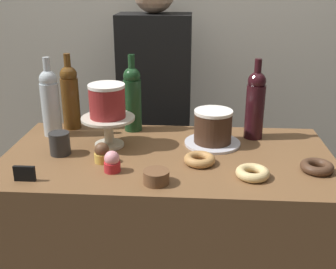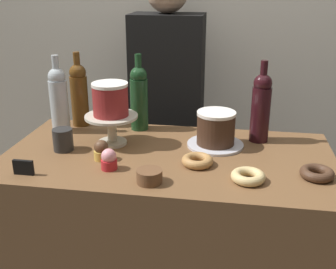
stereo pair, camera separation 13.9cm
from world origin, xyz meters
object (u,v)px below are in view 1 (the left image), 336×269
chocolate_round_cake (213,126)px  donut_chocolate (317,167)px  wine_bottle_clear (50,101)px  white_layer_cake (107,101)px  cupcake_strawberry (112,162)px  donut_glazed (253,173)px  barista_figure (156,124)px  cookie_stack (156,177)px  coffee_cup_ceramic (60,143)px  wine_bottle_dark_red (255,104)px  donut_maple (200,159)px  wine_bottle_amber (70,96)px  cake_stand_pedestal (108,126)px  cupcake_chocolate (102,153)px  price_sign_chalkboard (25,174)px  wine_bottle_green (132,98)px

chocolate_round_cake → donut_chocolate: 0.42m
wine_bottle_clear → white_layer_cake: bearing=-22.9°
cupcake_strawberry → donut_glazed: bearing=-1.6°
barista_figure → cookie_stack: bearing=-84.3°
coffee_cup_ceramic → barista_figure: bearing=66.1°
white_layer_cake → wine_bottle_dark_red: 0.59m
wine_bottle_dark_red → donut_maple: (-0.22, -0.27, -0.13)m
wine_bottle_dark_red → cookie_stack: (-0.36, -0.43, -0.12)m
wine_bottle_clear → donut_chocolate: size_ratio=2.91×
cupcake_strawberry → donut_glazed: 0.47m
white_layer_cake → wine_bottle_amber: (-0.20, 0.20, -0.04)m
wine_bottle_dark_red → cookie_stack: size_ratio=3.87×
chocolate_round_cake → donut_maple: (-0.05, -0.19, -0.06)m
cake_stand_pedestal → cookie_stack: size_ratio=2.45×
wine_bottle_clear → cookie_stack: size_ratio=3.87×
wine_bottle_amber → coffee_cup_ceramic: (0.04, -0.29, -0.10)m
donut_chocolate → cookie_stack: 0.55m
chocolate_round_cake → wine_bottle_clear: (-0.66, 0.06, 0.07)m
donut_glazed → chocolate_round_cake: bearing=113.3°
cupcake_chocolate → price_sign_chalkboard: cupcake_chocolate is taller
wine_bottle_clear → donut_maple: wine_bottle_clear is taller
cookie_stack → barista_figure: (-0.09, 0.87, -0.13)m
wine_bottle_dark_red → cupcake_strawberry: bearing=-145.4°
donut_chocolate → cake_stand_pedestal: bearing=166.7°
white_layer_cake → barista_figure: 0.65m
donut_maple → barista_figure: 0.76m
wine_bottle_green → coffee_cup_ceramic: wine_bottle_green is taller
cupcake_chocolate → donut_maple: size_ratio=0.66×
donut_glazed → barista_figure: barista_figure is taller
cake_stand_pedestal → barista_figure: (0.13, 0.57, -0.19)m
donut_maple → coffee_cup_ceramic: (-0.52, 0.05, 0.03)m
white_layer_cake → donut_glazed: white_layer_cake is taller
cupcake_chocolate → price_sign_chalkboard: (-0.22, -0.16, -0.01)m
wine_bottle_dark_red → barista_figure: size_ratio=0.20×
cake_stand_pedestal → cupcake_strawberry: size_ratio=2.77×
cake_stand_pedestal → donut_maple: (0.35, -0.14, -0.07)m
wine_bottle_dark_red → price_sign_chalkboard: size_ratio=4.65×
wine_bottle_amber → price_sign_chalkboard: size_ratio=4.65×
cake_stand_pedestal → wine_bottle_dark_red: 0.59m
chocolate_round_cake → wine_bottle_dark_red: wine_bottle_dark_red is taller
barista_figure → wine_bottle_amber: bearing=-131.6°
cake_stand_pedestal → wine_bottle_dark_red: (0.57, 0.13, 0.06)m
cupcake_strawberry → price_sign_chalkboard: cupcake_strawberry is taller
coffee_cup_ceramic → wine_bottle_clear: bearing=114.9°
wine_bottle_clear → barista_figure: 0.65m
wine_bottle_dark_red → cookie_stack: 0.58m
cake_stand_pedestal → coffee_cup_ceramic: 0.19m
wine_bottle_dark_red → wine_bottle_green: bearing=173.5°
cupcake_chocolate → donut_glazed: (0.52, -0.09, -0.02)m
wine_bottle_clear → cookie_stack: 0.64m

